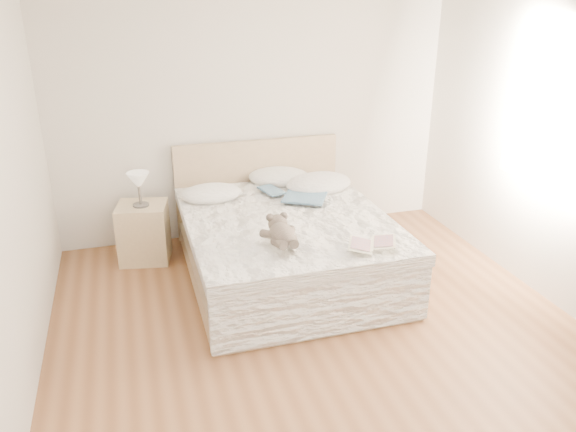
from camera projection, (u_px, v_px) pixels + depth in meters
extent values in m
cube|color=brown|center=(329.00, 346.00, 4.11)|extent=(4.00, 4.50, 0.00)
cube|color=silver|center=(254.00, 105.00, 5.60)|extent=(4.00, 0.02, 2.70)
cube|color=white|center=(562.00, 125.00, 4.35)|extent=(0.02, 1.30, 1.10)
cube|color=tan|center=(285.00, 265.00, 5.09)|extent=(1.68, 2.08, 0.20)
cube|color=white|center=(285.00, 240.00, 5.00)|extent=(1.60, 2.00, 0.30)
cube|color=white|center=(287.00, 222.00, 4.88)|extent=(1.72, 2.05, 0.10)
cube|color=tan|center=(258.00, 187.00, 5.86)|extent=(1.70, 0.06, 1.00)
cube|color=tan|center=(144.00, 232.00, 5.32)|extent=(0.52, 0.48, 0.56)
cylinder|color=#494540|center=(141.00, 205.00, 5.19)|extent=(0.15, 0.15, 0.02)
cylinder|color=#433E39|center=(140.00, 194.00, 5.15)|extent=(0.03, 0.03, 0.20)
cone|color=#EDE4CB|center=(138.00, 180.00, 5.10)|extent=(0.25, 0.25, 0.15)
ellipsoid|color=white|center=(212.00, 194.00, 5.27)|extent=(0.57, 0.40, 0.17)
ellipsoid|color=white|center=(279.00, 177.00, 5.73)|extent=(0.75, 0.64, 0.19)
ellipsoid|color=white|center=(319.00, 184.00, 5.53)|extent=(0.74, 0.57, 0.20)
cube|color=white|center=(222.00, 195.00, 5.27)|extent=(0.35, 0.31, 0.02)
cube|color=#F5ECC8|center=(372.00, 244.00, 4.25)|extent=(0.46, 0.40, 0.02)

